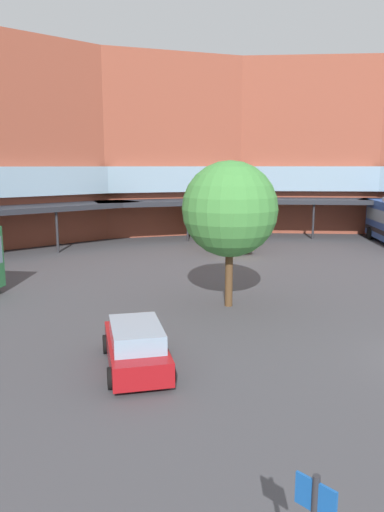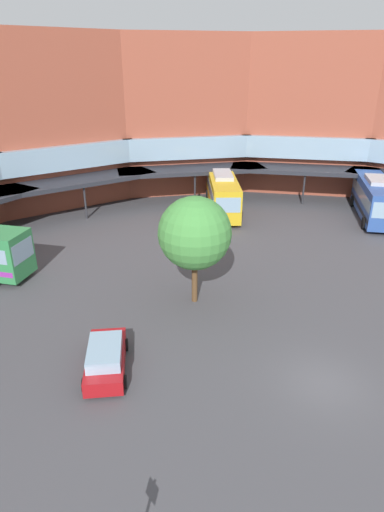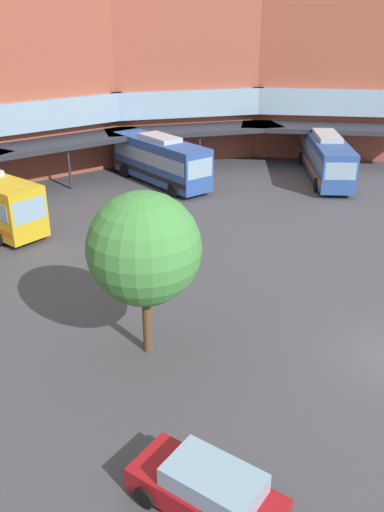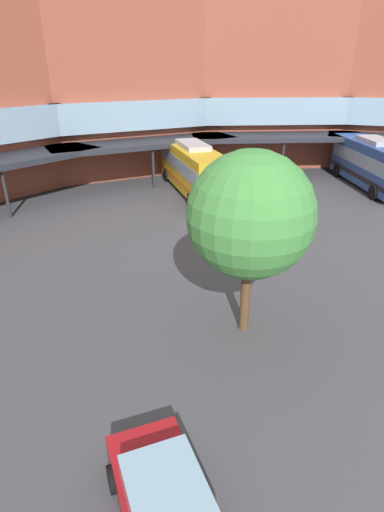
{
  "view_description": "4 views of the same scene",
  "coord_description": "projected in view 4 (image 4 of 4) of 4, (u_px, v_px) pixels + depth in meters",
  "views": [
    {
      "loc": [
        -15.16,
        -9.07,
        6.57
      ],
      "look_at": [
        -1.61,
        14.59,
        1.52
      ],
      "focal_mm": 34.39,
      "sensor_mm": 36.0,
      "label": 1
    },
    {
      "loc": [
        -12.19,
        -12.45,
        13.94
      ],
      "look_at": [
        -2.31,
        10.38,
        2.74
      ],
      "focal_mm": 30.55,
      "sensor_mm": 36.0,
      "label": 2
    },
    {
      "loc": [
        -19.42,
        2.24,
        12.72
      ],
      "look_at": [
        2.09,
        9.11,
        2.35
      ],
      "focal_mm": 37.29,
      "sensor_mm": 36.0,
      "label": 3
    },
    {
      "loc": [
        -12.17,
        0.49,
        9.26
      ],
      "look_at": [
        -2.41,
        12.84,
        1.83
      ],
      "focal_mm": 28.75,
      "sensor_mm": 36.0,
      "label": 4
    }
  ],
  "objects": [
    {
      "name": "bus_1",
      "position": [
        372.0,
        163.0,
        32.96
      ],
      "size": [
        7.8,
        9.83,
        3.91
      ],
      "rotation": [
        0.0,
        0.0,
        4.12
      ],
      "color": "#2D519E",
      "rests_on": "ground"
    },
    {
      "name": "station_building",
      "position": [
        123.0,
        90.0,
        22.72
      ],
      "size": [
        78.08,
        41.93,
        16.62
      ],
      "color": "#9E4C38",
      "rests_on": "ground"
    },
    {
      "name": "bus_4",
      "position": [
        193.0,
        168.0,
        31.63
      ],
      "size": [
        6.47,
        11.28,
        3.84
      ],
      "rotation": [
        0.0,
        0.0,
        4.33
      ],
      "color": "gold",
      "rests_on": "ground"
    },
    {
      "name": "plaza_tree",
      "position": [
        250.0,
        216.0,
        13.86
      ],
      "size": [
        4.42,
        4.42,
        6.81
      ],
      "color": "brown",
      "rests_on": "ground"
    }
  ]
}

